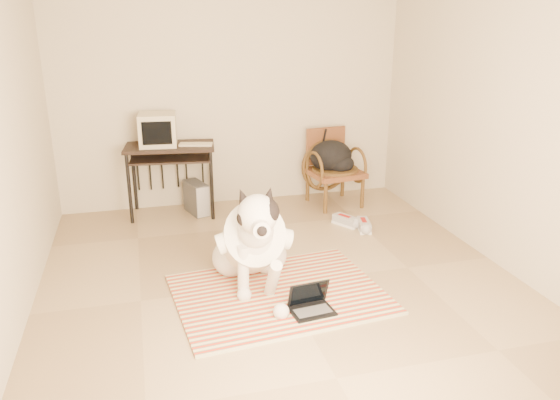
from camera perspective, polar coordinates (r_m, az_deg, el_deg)
name	(u,v)px	position (r m, az deg, el deg)	size (l,w,h in m)	color
floor	(282,283)	(4.69, 0.24, -8.69)	(4.50, 4.50, 0.00)	#A08762
wall_back	(232,89)	(6.41, -5.07, 11.49)	(4.50, 4.50, 0.00)	beige
wall_front	(431,236)	(2.23, 15.49, -3.68)	(4.50, 4.50, 0.00)	beige
wall_left	(0,141)	(4.20, -27.25, 5.47)	(4.50, 4.50, 0.00)	beige
wall_right	(507,115)	(5.13, 22.64, 8.22)	(4.50, 4.50, 0.00)	beige
rug	(279,294)	(4.51, -0.10, -9.78)	(1.76, 1.41, 0.02)	red
dog	(253,242)	(4.52, -2.89, -4.40)	(0.65, 1.37, 0.98)	silver
laptop	(311,304)	(4.24, 3.22, -10.78)	(0.35, 0.27, 0.23)	black
computer_desk	(170,155)	(6.14, -11.39, 4.59)	(1.02, 0.65, 0.80)	black
crt_monitor	(158,130)	(6.10, -12.66, 7.18)	(0.43, 0.41, 0.35)	beige
desk_keyboard	(196,144)	(6.06, -8.79, 5.77)	(0.36, 0.13, 0.02)	beige
pc_tower	(196,198)	(6.28, -8.72, 0.23)	(0.27, 0.42, 0.36)	#49494B
rattan_chair	(333,167)	(6.50, 5.57, 3.42)	(0.65, 0.63, 0.88)	brown
backpack	(333,157)	(6.42, 5.52, 4.45)	(0.50, 0.43, 0.37)	black
sneaker_left	(346,221)	(5.94, 6.88, -2.19)	(0.25, 0.32, 0.10)	white
sneaker_right	(364,225)	(5.85, 8.74, -2.64)	(0.18, 0.32, 0.10)	white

